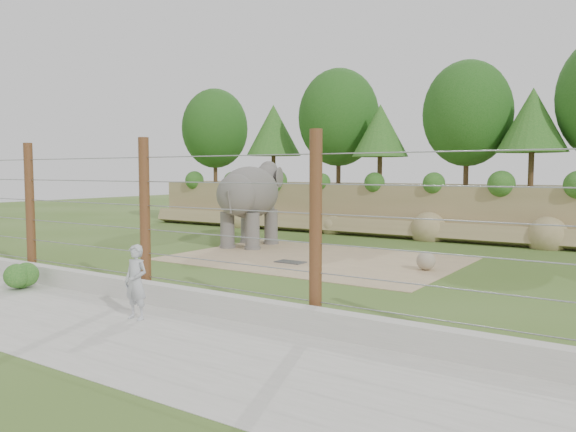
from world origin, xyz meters
The scene contains 11 objects.
ground centered at (0.00, 0.00, 0.00)m, with size 90.00×90.00×0.00m, color #3D5B1C.
back_embankment centered at (0.59, 12.68, 3.97)m, with size 30.00×5.52×8.77m.
dirt_patch centered at (0.50, 3.00, 0.01)m, with size 10.00×7.00×0.02m, color tan.
drain_grate centered at (0.25, 1.78, 0.04)m, with size 1.00×0.60×0.03m, color #262628.
elephant centered at (-3.58, 4.47, 1.76)m, with size 1.86×4.34×3.51m, color #605C57, non-canonical shape.
stone_ball centered at (4.66, 2.91, 0.32)m, with size 0.60×0.60×0.60m, color gray.
retaining_wall centered at (0.00, -5.00, 0.25)m, with size 26.00×0.35×0.50m, color #AFADA3.
walkway centered at (0.00, -7.00, 0.01)m, with size 26.00×4.00×0.01m, color #AFADA3.
barrier_fence centered at (0.00, -4.50, 2.00)m, with size 20.26×0.26×4.00m.
walkway_shrub centered at (-3.46, -5.80, 0.36)m, with size 0.71×0.71×0.71m, color #1C5A19.
zookeeper centered at (1.58, -6.21, 0.81)m, with size 0.58×0.38×1.60m, color #A7ACB0.
Camera 1 is at (10.78, -14.20, 3.16)m, focal length 35.00 mm.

